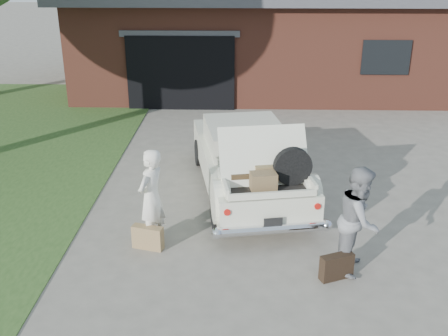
{
  "coord_description": "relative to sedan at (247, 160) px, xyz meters",
  "views": [
    {
      "loc": [
        0.23,
        -7.44,
        4.41
      ],
      "look_at": [
        0.0,
        0.6,
        1.1
      ],
      "focal_mm": 42.0,
      "sensor_mm": 36.0,
      "label": 1
    }
  ],
  "objects": [
    {
      "name": "woman_right",
      "position": [
        1.59,
        -2.69,
        0.15
      ],
      "size": [
        0.86,
        0.96,
        1.64
      ],
      "primitive_type": "imported",
      "rotation": [
        0.0,
        0.0,
        1.21
      ],
      "color": "gray",
      "rests_on": "ground"
    },
    {
      "name": "suitcase_right",
      "position": [
        1.27,
        -2.98,
        -0.48
      ],
      "size": [
        0.52,
        0.34,
        0.39
      ],
      "primitive_type": "cube",
      "rotation": [
        0.0,
        0.0,
        0.4
      ],
      "color": "black",
      "rests_on": "ground"
    },
    {
      "name": "house",
      "position": [
        0.57,
        9.41,
        1.0
      ],
      "size": [
        12.8,
        7.8,
        3.3
      ],
      "color": "brown",
      "rests_on": "ground"
    },
    {
      "name": "ground",
      "position": [
        -0.41,
        -2.06,
        -0.67
      ],
      "size": [
        90.0,
        90.0,
        0.0
      ],
      "primitive_type": "plane",
      "color": "gray",
      "rests_on": "ground"
    },
    {
      "name": "suitcase_left",
      "position": [
        -1.61,
        -2.22,
        -0.48
      ],
      "size": [
        0.53,
        0.29,
        0.39
      ],
      "primitive_type": "cube",
      "rotation": [
        0.0,
        0.0,
        -0.27
      ],
      "color": "#9B7C4F",
      "rests_on": "ground"
    },
    {
      "name": "woman_left",
      "position": [
        -1.56,
        -2.01,
        0.14
      ],
      "size": [
        0.59,
        0.69,
        1.61
      ],
      "primitive_type": "imported",
      "rotation": [
        0.0,
        0.0,
        -2.0
      ],
      "color": "white",
      "rests_on": "ground"
    },
    {
      "name": "sedan",
      "position": [
        0.0,
        0.0,
        0.0
      ],
      "size": [
        2.5,
        4.78,
        1.75
      ],
      "rotation": [
        0.0,
        0.0,
        0.17
      ],
      "color": "silver",
      "rests_on": "ground"
    }
  ]
}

